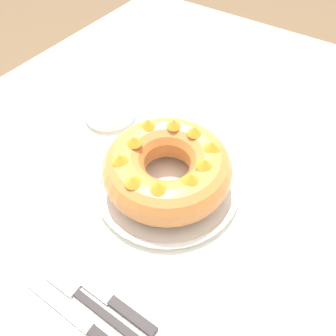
% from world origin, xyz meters
% --- Properties ---
extents(ground_plane, '(8.00, 8.00, 0.00)m').
position_xyz_m(ground_plane, '(0.00, 0.00, 0.00)').
color(ground_plane, brown).
extents(dining_table, '(1.57, 1.21, 0.77)m').
position_xyz_m(dining_table, '(0.00, 0.00, 0.70)').
color(dining_table, silver).
rests_on(dining_table, ground_plane).
extents(serving_dish, '(0.29, 0.29, 0.02)m').
position_xyz_m(serving_dish, '(0.02, -0.00, 0.78)').
color(serving_dish, white).
rests_on(serving_dish, dining_table).
extents(bundt_cake, '(0.25, 0.25, 0.10)m').
position_xyz_m(bundt_cake, '(0.02, -0.00, 0.83)').
color(bundt_cake, '#C67538').
rests_on(bundt_cake, serving_dish).
extents(fork, '(0.02, 0.21, 0.01)m').
position_xyz_m(fork, '(-0.24, -0.03, 0.78)').
color(fork, black).
rests_on(fork, dining_table).
extents(serving_knife, '(0.02, 0.24, 0.01)m').
position_xyz_m(serving_knife, '(-0.27, -0.06, 0.78)').
color(serving_knife, black).
rests_on(serving_knife, dining_table).
extents(cake_knife, '(0.02, 0.20, 0.01)m').
position_xyz_m(cake_knife, '(-0.22, -0.06, 0.78)').
color(cake_knife, black).
rests_on(cake_knife, dining_table).
extents(side_bowl, '(0.12, 0.12, 0.03)m').
position_xyz_m(side_bowl, '(0.12, 0.24, 0.79)').
color(side_bowl, white).
rests_on(side_bowl, dining_table).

